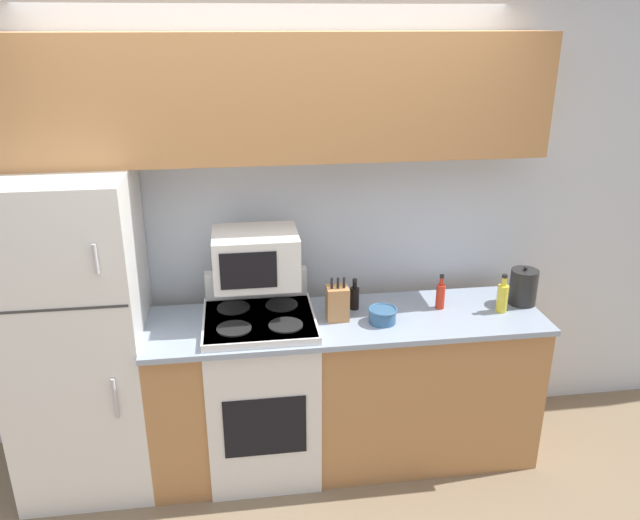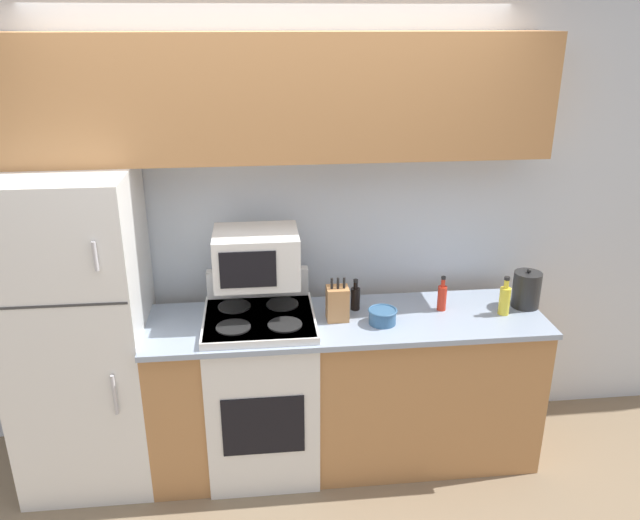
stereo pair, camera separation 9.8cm
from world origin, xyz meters
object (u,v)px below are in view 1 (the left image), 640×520
microwave (256,257)px  bottle_hot_sauce (440,295)px  stove (262,391)px  kettle (523,287)px  bottle_soy_sauce (354,297)px  knife_block (337,303)px  bowl (382,315)px  refrigerator (79,336)px  bottle_cooking_spray (502,297)px

microwave → bottle_hot_sauce: (1.01, -0.04, -0.26)m
stove → kettle: 1.58m
bottle_soy_sauce → bottle_hot_sauce: size_ratio=0.90×
microwave → stove: bearing=-88.4°
knife_block → bowl: size_ratio=1.57×
refrigerator → bottle_soy_sauce: refrigerator is taller
stove → microwave: microwave is taller
bowl → refrigerator: bearing=174.7°
bowl → stove: bearing=172.9°
stove → bottle_hot_sauce: same height
knife_block → bowl: 0.25m
stove → bottle_cooking_spray: size_ratio=5.06×
kettle → bottle_soy_sauce: bearing=176.2°
bottle_cooking_spray → kettle: 0.18m
refrigerator → bottle_cooking_spray: bearing=-2.7°
refrigerator → bowl: (1.59, -0.15, 0.09)m
stove → bottle_cooking_spray: bottle_cooking_spray is taller
stove → bottle_soy_sauce: size_ratio=6.18×
microwave → knife_block: bearing=-12.9°
bowl → bottle_hot_sauce: bearing=19.6°
refrigerator → stove: 1.02m
bottle_cooking_spray → kettle: (0.16, 0.08, 0.02)m
knife_block → bottle_soy_sauce: knife_block is taller
bowl → bottle_soy_sauce: size_ratio=0.87×
refrigerator → stove: size_ratio=1.56×
refrigerator → stove: (0.94, -0.07, -0.38)m
refrigerator → knife_block: bearing=-3.1°
microwave → bowl: size_ratio=2.83×
bowl → bottle_soy_sauce: bearing=122.1°
microwave → kettle: 1.51m
refrigerator → microwave: (0.94, 0.02, 0.38)m
bowl → bottle_hot_sauce: 0.38m
bowl → kettle: bearing=8.3°
knife_block → bottle_soy_sauce: (0.12, 0.11, -0.02)m
stove → bottle_cooking_spray: bearing=-1.7°
knife_block → kettle: size_ratio=1.08×
refrigerator → bottle_soy_sauce: 1.48m
refrigerator → bottle_hot_sauce: refrigerator is taller
bowl → bottle_hot_sauce: size_ratio=0.78×
knife_block → bottle_cooking_spray: size_ratio=1.12×
bottle_soy_sauce → bottle_hot_sauce: 0.48m
bowl → bottle_cooking_spray: 0.69m
knife_block → bottle_cooking_spray: (0.91, -0.03, -0.01)m
refrigerator → stove: bearing=-4.0°
microwave → bottle_soy_sauce: size_ratio=2.46×
bottle_hot_sauce → stove: bearing=-177.3°
refrigerator → bowl: refrigerator is taller
stove → kettle: (1.49, 0.04, 0.52)m
knife_block → bottle_cooking_spray: bearing=-2.1°
knife_block → bottle_hot_sauce: knife_block is taller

